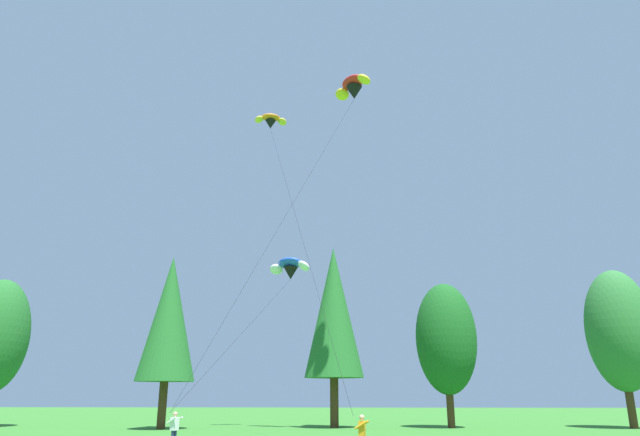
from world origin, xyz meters
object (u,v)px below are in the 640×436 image
object	(u,v)px
kite_flyer_near	(174,427)
kite_flyer_mid	(362,433)
parafoil_kite_mid_orange	(271,121)
parafoil_kite_far_red_yellow	(353,87)
parafoil_kite_high_blue_white	(290,268)

from	to	relation	value
kite_flyer_near	kite_flyer_mid	world-z (taller)	same
parafoil_kite_mid_orange	parafoil_kite_far_red_yellow	distance (m)	8.14
kite_flyer_mid	parafoil_kite_high_blue_white	size ratio (longest dim) A/B	0.09
parafoil_kite_high_blue_white	kite_flyer_mid	bearing A→B (deg)	-76.25
kite_flyer_near	parafoil_kite_high_blue_white	bearing A→B (deg)	77.67
kite_flyer_mid	parafoil_kite_far_red_yellow	bearing A→B (deg)	89.28
kite_flyer_mid	parafoil_kite_far_red_yellow	size ratio (longest dim) A/B	0.07
parafoil_kite_high_blue_white	parafoil_kite_mid_orange	world-z (taller)	parafoil_kite_mid_orange
parafoil_kite_high_blue_white	parafoil_kite_far_red_yellow	bearing A→B (deg)	-46.61
kite_flyer_mid	parafoil_kite_far_red_yellow	xyz separation A→B (m)	(0.19, 15.32, 24.57)
kite_flyer_near	parafoil_kite_high_blue_white	world-z (taller)	parafoil_kite_high_blue_white
kite_flyer_near	parafoil_kite_mid_orange	xyz separation A→B (m)	(2.01, 15.44, 23.86)
kite_flyer_near	parafoil_kite_high_blue_white	xyz separation A→B (m)	(3.72, 17.01, 11.38)
parafoil_kite_mid_orange	parafoil_kite_high_blue_white	bearing A→B (deg)	42.64
kite_flyer_near	kite_flyer_mid	xyz separation A→B (m)	(8.84, -3.94, 0.00)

